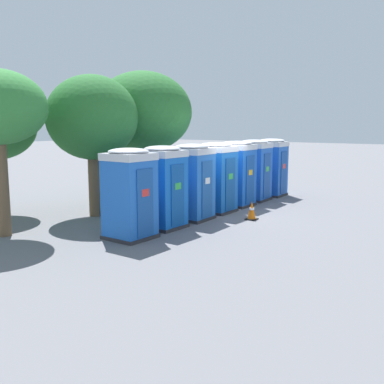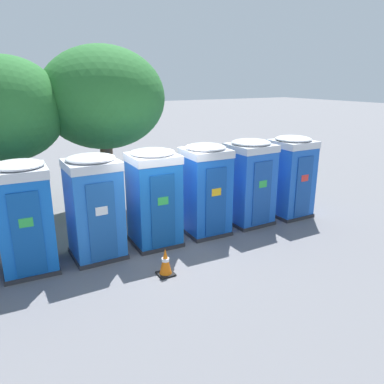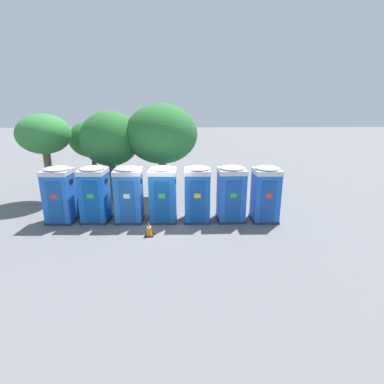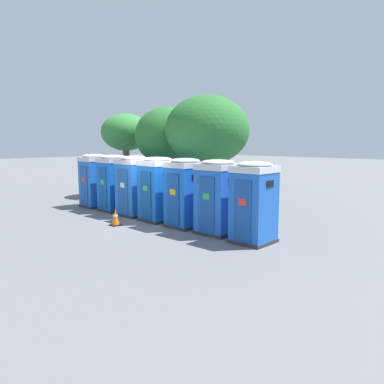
{
  "view_description": "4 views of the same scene",
  "coord_description": "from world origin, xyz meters",
  "px_view_note": "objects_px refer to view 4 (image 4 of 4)",
  "views": [
    {
      "loc": [
        -13.89,
        -8.14,
        3.2
      ],
      "look_at": [
        -1.53,
        0.1,
        0.93
      ],
      "focal_mm": 42.0,
      "sensor_mm": 36.0,
      "label": 1
    },
    {
      "loc": [
        -3.65,
        -8.41,
        4.2
      ],
      "look_at": [
        1.13,
        0.06,
        1.25
      ],
      "focal_mm": 35.0,
      "sensor_mm": 36.0,
      "label": 2
    },
    {
      "loc": [
        0.88,
        -12.87,
        5.11
      ],
      "look_at": [
        1.3,
        0.05,
        1.35
      ],
      "focal_mm": 28.0,
      "sensor_mm": 36.0,
      "label": 3
    },
    {
      "loc": [
        11.05,
        -9.66,
        3.14
      ],
      "look_at": [
        1.89,
        0.04,
        1.33
      ],
      "focal_mm": 35.0,
      "sensor_mm": 36.0,
      "label": 4
    }
  ],
  "objects_px": {
    "street_tree_1": "(166,137)",
    "portapotty_3": "(157,189)",
    "portapotty_2": "(134,186)",
    "traffic_cone": "(115,217)",
    "portapotty_4": "(185,192)",
    "portapotty_5": "(217,197)",
    "portapotty_0": "(95,180)",
    "portapotty_1": "(114,183)",
    "street_tree_0": "(126,133)",
    "portapotty_6": "(254,202)",
    "street_tree_3": "(207,131)",
    "street_tree_2": "(181,143)"
  },
  "relations": [
    {
      "from": "portapotty_4",
      "to": "street_tree_1",
      "type": "distance_m",
      "value": 5.89
    },
    {
      "from": "traffic_cone",
      "to": "street_tree_2",
      "type": "bearing_deg",
      "value": 118.67
    },
    {
      "from": "portapotty_5",
      "to": "portapotty_6",
      "type": "height_order",
      "value": "same"
    },
    {
      "from": "portapotty_1",
      "to": "portapotty_6",
      "type": "bearing_deg",
      "value": -1.54
    },
    {
      "from": "portapotty_5",
      "to": "traffic_cone",
      "type": "xyz_separation_m",
      "value": [
        -3.57,
        -1.66,
        -0.97
      ]
    },
    {
      "from": "portapotty_3",
      "to": "street_tree_3",
      "type": "relative_size",
      "value": 0.49
    },
    {
      "from": "portapotty_1",
      "to": "portapotty_3",
      "type": "distance_m",
      "value": 3.08
    },
    {
      "from": "portapotty_2",
      "to": "portapotty_4",
      "type": "distance_m",
      "value": 3.07
    },
    {
      "from": "portapotty_1",
      "to": "street_tree_1",
      "type": "height_order",
      "value": "street_tree_1"
    },
    {
      "from": "portapotty_2",
      "to": "portapotty_6",
      "type": "xyz_separation_m",
      "value": [
        6.15,
        -0.14,
        0.0
      ]
    },
    {
      "from": "street_tree_1",
      "to": "street_tree_3",
      "type": "relative_size",
      "value": 0.93
    },
    {
      "from": "street_tree_1",
      "to": "traffic_cone",
      "type": "relative_size",
      "value": 7.56
    },
    {
      "from": "portapotty_4",
      "to": "portapotty_5",
      "type": "distance_m",
      "value": 1.54
    },
    {
      "from": "portapotty_4",
      "to": "portapotty_1",
      "type": "bearing_deg",
      "value": 178.59
    },
    {
      "from": "portapotty_0",
      "to": "portapotty_3",
      "type": "bearing_deg",
      "value": -0.98
    },
    {
      "from": "portapotty_0",
      "to": "portapotty_4",
      "type": "distance_m",
      "value": 6.15
    },
    {
      "from": "street_tree_1",
      "to": "street_tree_0",
      "type": "bearing_deg",
      "value": 178.42
    },
    {
      "from": "portapotty_1",
      "to": "street_tree_0",
      "type": "height_order",
      "value": "street_tree_0"
    },
    {
      "from": "portapotty_0",
      "to": "street_tree_3",
      "type": "xyz_separation_m",
      "value": [
        4.4,
        3.14,
        2.33
      ]
    },
    {
      "from": "portapotty_6",
      "to": "traffic_cone",
      "type": "xyz_separation_m",
      "value": [
        -5.11,
        -1.56,
        -0.97
      ]
    },
    {
      "from": "portapotty_4",
      "to": "traffic_cone",
      "type": "xyz_separation_m",
      "value": [
        -2.03,
        -1.65,
        -0.97
      ]
    },
    {
      "from": "street_tree_1",
      "to": "portapotty_3",
      "type": "bearing_deg",
      "value": -47.52
    },
    {
      "from": "portapotty_5",
      "to": "traffic_cone",
      "type": "height_order",
      "value": "portapotty_5"
    },
    {
      "from": "street_tree_0",
      "to": "traffic_cone",
      "type": "height_order",
      "value": "street_tree_0"
    },
    {
      "from": "street_tree_2",
      "to": "street_tree_3",
      "type": "distance_m",
      "value": 5.36
    },
    {
      "from": "portapotty_3",
      "to": "traffic_cone",
      "type": "bearing_deg",
      "value": -106.5
    },
    {
      "from": "portapotty_4",
      "to": "street_tree_3",
      "type": "relative_size",
      "value": 0.49
    },
    {
      "from": "portapotty_4",
      "to": "portapotty_5",
      "type": "height_order",
      "value": "same"
    },
    {
      "from": "portapotty_0",
      "to": "portapotty_1",
      "type": "bearing_deg",
      "value": 0.66
    },
    {
      "from": "portapotty_6",
      "to": "street_tree_3",
      "type": "height_order",
      "value": "street_tree_3"
    },
    {
      "from": "street_tree_3",
      "to": "portapotty_1",
      "type": "bearing_deg",
      "value": -132.46
    },
    {
      "from": "street_tree_3",
      "to": "portapotty_2",
      "type": "bearing_deg",
      "value": -112.51
    },
    {
      "from": "street_tree_0",
      "to": "traffic_cone",
      "type": "bearing_deg",
      "value": -40.03
    },
    {
      "from": "portapotty_3",
      "to": "traffic_cone",
      "type": "distance_m",
      "value": 1.99
    },
    {
      "from": "portapotty_0",
      "to": "portapotty_2",
      "type": "relative_size",
      "value": 1.0
    },
    {
      "from": "portapotty_4",
      "to": "street_tree_0",
      "type": "bearing_deg",
      "value": 157.37
    },
    {
      "from": "portapotty_6",
      "to": "street_tree_0",
      "type": "xyz_separation_m",
      "value": [
        -11.01,
        3.4,
        2.31
      ]
    },
    {
      "from": "portapotty_2",
      "to": "portapotty_6",
      "type": "bearing_deg",
      "value": -1.31
    },
    {
      "from": "portapotty_1",
      "to": "traffic_cone",
      "type": "relative_size",
      "value": 3.97
    },
    {
      "from": "portapotty_4",
      "to": "portapotty_6",
      "type": "relative_size",
      "value": 1.0
    },
    {
      "from": "portapotty_2",
      "to": "street_tree_3",
      "type": "xyz_separation_m",
      "value": [
        1.32,
        3.19,
        2.33
      ]
    },
    {
      "from": "portapotty_2",
      "to": "portapotty_4",
      "type": "relative_size",
      "value": 1.0
    },
    {
      "from": "street_tree_2",
      "to": "portapotty_0",
      "type": "bearing_deg",
      "value": -88.92
    },
    {
      "from": "portapotty_2",
      "to": "traffic_cone",
      "type": "xyz_separation_m",
      "value": [
        1.04,
        -1.7,
        -0.97
      ]
    },
    {
      "from": "street_tree_0",
      "to": "portapotty_4",
      "type": "bearing_deg",
      "value": -22.63
    },
    {
      "from": "portapotty_4",
      "to": "portapotty_5",
      "type": "relative_size",
      "value": 1.0
    },
    {
      "from": "street_tree_0",
      "to": "street_tree_2",
      "type": "bearing_deg",
      "value": 58.83
    },
    {
      "from": "portapotty_2",
      "to": "street_tree_0",
      "type": "distance_m",
      "value": 6.3
    },
    {
      "from": "street_tree_2",
      "to": "portapotty_1",
      "type": "bearing_deg",
      "value": -74.54
    },
    {
      "from": "street_tree_2",
      "to": "street_tree_1",
      "type": "bearing_deg",
      "value": -57.96
    }
  ]
}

